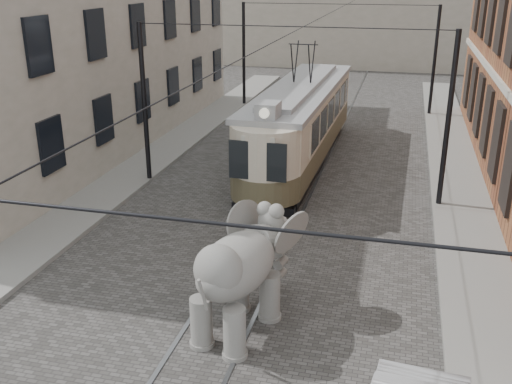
% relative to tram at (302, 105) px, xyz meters
% --- Properties ---
extents(ground, '(120.00, 120.00, 0.00)m').
position_rel_tram_xyz_m(ground, '(0.36, -9.90, -2.49)').
color(ground, '#494644').
extents(tram_rails, '(1.54, 80.00, 0.02)m').
position_rel_tram_xyz_m(tram_rails, '(0.36, -9.90, -2.47)').
color(tram_rails, slate).
rests_on(tram_rails, ground).
extents(sidewalk_right, '(2.00, 60.00, 0.15)m').
position_rel_tram_xyz_m(sidewalk_right, '(6.36, -9.90, -2.41)').
color(sidewalk_right, slate).
rests_on(sidewalk_right, ground).
extents(sidewalk_left, '(2.00, 60.00, 0.15)m').
position_rel_tram_xyz_m(sidewalk_left, '(-6.14, -9.90, -2.41)').
color(sidewalk_left, slate).
rests_on(sidewalk_left, ground).
extents(stucco_building, '(7.00, 24.00, 10.00)m').
position_rel_tram_xyz_m(stucco_building, '(-10.64, 0.10, 2.51)').
color(stucco_building, gray).
rests_on(stucco_building, ground).
extents(catenary, '(11.00, 30.20, 6.00)m').
position_rel_tram_xyz_m(catenary, '(0.16, -4.90, 0.51)').
color(catenary, black).
rests_on(catenary, ground).
extents(tram, '(2.90, 12.59, 4.97)m').
position_rel_tram_xyz_m(tram, '(0.00, 0.00, 0.00)').
color(tram, '#BDAF99').
rests_on(tram, ground).
extents(elephant, '(3.29, 4.68, 2.59)m').
position_rel_tram_xyz_m(elephant, '(0.83, -12.78, -1.19)').
color(elephant, slate).
rests_on(elephant, ground).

